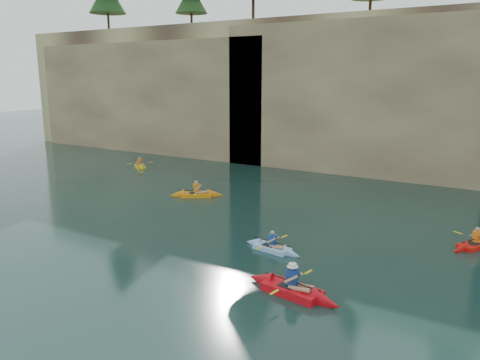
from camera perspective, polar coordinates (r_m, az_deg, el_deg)
The scene contains 11 objects.
ground at distance 17.11m, azimuth -11.89°, elevation -12.42°, with size 160.00×160.00×0.00m, color black.
cliff at distance 42.57m, azimuth 16.86°, elevation 10.53°, with size 70.00×16.00×12.00m, color tan.
cliff_slab_west at distance 45.75m, azimuth -11.26°, elevation 10.03°, with size 26.00×2.40×10.56m, color tan.
cliff_slab_center at distance 34.92m, azimuth 16.89°, elevation 9.69°, with size 24.00×2.40×11.40m, color tan.
sea_cave_west at distance 44.20m, azimuth -9.72°, elevation 5.73°, with size 4.50×1.00×4.00m, color black.
sea_cave_center at distance 36.70m, azimuth 7.12°, elevation 3.80°, with size 3.50×1.00×3.20m, color black.
main_kayaker at distance 16.15m, azimuth 6.35°, elevation -13.10°, with size 3.70×2.43×1.35m.
kayaker_orange at distance 28.38m, azimuth -5.33°, elevation -1.74°, with size 3.12×2.38×1.23m.
kayaker_ltblue_near at distance 19.80m, azimuth 3.93°, elevation -8.21°, with size 2.84×2.16×1.09m.
kayaker_red_far at distance 22.49m, azimuth 26.83°, elevation -7.00°, with size 2.07×2.99×1.12m.
kayaker_yellow at distance 38.06m, azimuth -12.09°, elevation 1.69°, with size 2.45×2.05×1.05m.
Camera 1 is at (10.81, -11.16, 7.17)m, focal length 35.00 mm.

